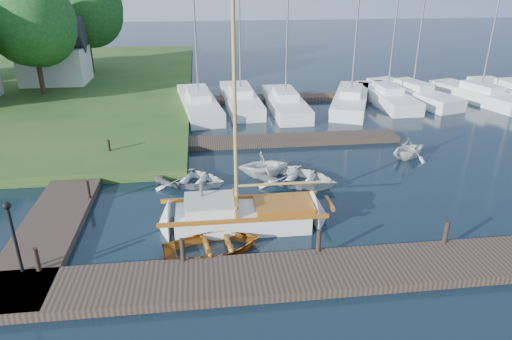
{
  "coord_description": "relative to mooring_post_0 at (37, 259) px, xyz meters",
  "views": [
    {
      "loc": [
        -2.16,
        -17.67,
        8.9
      ],
      "look_at": [
        0.0,
        0.0,
        1.2
      ],
      "focal_mm": 32.0,
      "sensor_mm": 36.0,
      "label": 1
    }
  ],
  "objects": [
    {
      "name": "near_dock",
      "position": [
        7.5,
        -1.0,
        -0.55
      ],
      "size": [
        18.0,
        2.2,
        0.3
      ],
      "primitive_type": "cube",
      "color": "#322520",
      "rests_on": "ground"
    },
    {
      "name": "tree_3",
      "position": [
        -6.5,
        23.05,
        5.11
      ],
      "size": [
        6.41,
        6.38,
        8.74
      ],
      "color": "#332114",
      "rests_on": "shore"
    },
    {
      "name": "marina_boat_5",
      "position": [
        21.31,
        19.86,
        -0.13
      ],
      "size": [
        4.56,
        8.87,
        11.52
      ],
      "rotation": [
        0.0,
        0.0,
        1.86
      ],
      "color": "white",
      "rests_on": "ground"
    },
    {
      "name": "sailboat",
      "position": [
        6.83,
        2.5,
        -0.36
      ],
      "size": [
        7.16,
        2.03,
        9.83
      ],
      "rotation": [
        0.0,
        0.0,
        -0.0
      ],
      "color": "white",
      "rests_on": "ground"
    },
    {
      "name": "marina_boat_6",
      "position": [
        26.06,
        18.55,
        -0.13
      ],
      "size": [
        4.41,
        8.65,
        10.63
      ],
      "rotation": [
        0.0,
        0.0,
        1.85
      ],
      "color": "white",
      "rests_on": "ground"
    },
    {
      "name": "marina_boat_3",
      "position": [
        16.05,
        18.5,
        -0.12
      ],
      "size": [
        5.24,
        8.78,
        12.28
      ],
      "rotation": [
        0.0,
        0.0,
        1.19
      ],
      "color": "white",
      "rests_on": "ground"
    },
    {
      "name": "left_dock",
      "position": [
        -0.5,
        7.0,
        -0.55
      ],
      "size": [
        2.2,
        18.0,
        0.3
      ],
      "primitive_type": "cube",
      "color": "#322520",
      "rests_on": "ground"
    },
    {
      "name": "ground",
      "position": [
        7.5,
        5.0,
        -0.7
      ],
      "size": [
        160.0,
        160.0,
        0.0
      ],
      "primitive_type": "plane",
      "color": "black",
      "rests_on": "ground"
    },
    {
      "name": "dinghy",
      "position": [
        5.51,
        0.81,
        -0.35
      ],
      "size": [
        3.77,
        2.97,
        0.71
      ],
      "primitive_type": "imported",
      "rotation": [
        0.0,
        0.0,
        1.74
      ],
      "color": "#7F3C0B",
      "rests_on": "ground"
    },
    {
      "name": "mooring_post_3",
      "position": [
        13.5,
        0.0,
        0.0
      ],
      "size": [
        0.16,
        0.16,
        0.8
      ],
      "primitive_type": "cylinder",
      "color": "black",
      "rests_on": "near_dock"
    },
    {
      "name": "house_c",
      "position": [
        -6.5,
        27.0,
        1.88
      ],
      "size": [
        5.25,
        4.0,
        5.28
      ],
      "color": "silver",
      "rests_on": "shore"
    },
    {
      "name": "tender_b",
      "position": [
        8.14,
        7.05,
        -0.05
      ],
      "size": [
        2.67,
        2.37,
        1.3
      ],
      "primitive_type": "imported",
      "rotation": [
        0.0,
        0.0,
        1.67
      ],
      "color": "white",
      "rests_on": "ground"
    },
    {
      "name": "mooring_post_4",
      "position": [
        0.5,
        5.0,
        0.0
      ],
      "size": [
        0.16,
        0.16,
        0.8
      ],
      "primitive_type": "cylinder",
      "color": "black",
      "rests_on": "left_dock"
    },
    {
      "name": "lamp_post",
      "position": [
        -0.5,
        0.0,
        1.17
      ],
      "size": [
        0.24,
        0.24,
        2.44
      ],
      "color": "black",
      "rests_on": "near_dock"
    },
    {
      "name": "marina_boat_1",
      "position": [
        8.16,
        19.72,
        -0.14
      ],
      "size": [
        2.59,
        8.73,
        10.22
      ],
      "rotation": [
        0.0,
        0.0,
        1.62
      ],
      "color": "white",
      "rests_on": "ground"
    },
    {
      "name": "mooring_post_5",
      "position": [
        0.5,
        10.0,
        0.0
      ],
      "size": [
        0.16,
        0.16,
        0.8
      ],
      "primitive_type": "cylinder",
      "color": "black",
      "rests_on": "left_dock"
    },
    {
      "name": "marina_boat_0",
      "position": [
        5.13,
        18.84,
        -0.14
      ],
      "size": [
        3.31,
        9.14,
        9.84
      ],
      "rotation": [
        0.0,
        0.0,
        1.7
      ],
      "color": "white",
      "rests_on": "ground"
    },
    {
      "name": "mooring_post_0",
      "position": [
        0.0,
        0.0,
        0.0
      ],
      "size": [
        0.16,
        0.16,
        0.8
      ],
      "primitive_type": "cylinder",
      "color": "black",
      "rests_on": "near_dock"
    },
    {
      "name": "marina_boat_2",
      "position": [
        11.2,
        18.22,
        -0.12
      ],
      "size": [
        2.28,
        8.04,
        12.38
      ],
      "rotation": [
        0.0,
        0.0,
        1.58
      ],
      "color": "white",
      "rests_on": "ground"
    },
    {
      "name": "pontoon",
      "position": [
        17.5,
        21.0,
        -0.55
      ],
      "size": [
        30.0,
        1.6,
        0.3
      ],
      "primitive_type": "cube",
      "color": "#322520",
      "rests_on": "ground"
    },
    {
      "name": "mooring_post_1",
      "position": [
        4.5,
        0.0,
        0.0
      ],
      "size": [
        0.16,
        0.16,
        0.8
      ],
      "primitive_type": "cylinder",
      "color": "black",
      "rests_on": "near_dock"
    },
    {
      "name": "tender_a",
      "position": [
        4.63,
        6.55,
        -0.35
      ],
      "size": [
        4.03,
        3.54,
        0.69
      ],
      "primitive_type": "imported",
      "rotation": [
        0.0,
        0.0,
        1.16
      ],
      "color": "white",
      "rests_on": "ground"
    },
    {
      "name": "tender_c",
      "position": [
        9.5,
        6.05,
        -0.3
      ],
      "size": [
        4.69,
        4.36,
        0.79
      ],
      "primitive_type": "imported",
      "rotation": [
        0.0,
        0.0,
        1.0
      ],
      "color": "white",
      "rests_on": "ground"
    },
    {
      "name": "mooring_post_2",
      "position": [
        9.0,
        0.0,
        0.0
      ],
      "size": [
        0.16,
        0.16,
        0.8
      ],
      "primitive_type": "cylinder",
      "color": "black",
      "rests_on": "near_dock"
    },
    {
      "name": "marina_boat_4",
      "position": [
        18.99,
        19.03,
        -0.12
      ],
      "size": [
        2.36,
        7.59,
        11.44
      ],
      "rotation": [
        0.0,
        0.0,
        1.59
      ],
      "color": "white",
      "rests_on": "ground"
    },
    {
      "name": "tree_7",
      "position": [
        -4.5,
        31.05,
        5.5
      ],
      "size": [
        6.83,
        6.83,
        9.38
      ],
      "color": "#332114",
      "rests_on": "shore"
    },
    {
      "name": "far_dock",
      "position": [
        9.5,
        11.5,
        -0.55
      ],
      "size": [
        14.0,
        1.6,
        0.3
      ],
      "primitive_type": "cube",
      "color": "#322520",
      "rests_on": "ground"
    },
    {
      "name": "tender_d",
      "position": [
        15.96,
        8.4,
        -0.09
      ],
      "size": [
        2.92,
        2.77,
        1.21
      ],
      "primitive_type": "imported",
      "rotation": [
        0.0,
        0.0,
        2.0
      ],
      "color": "white",
      "rests_on": "ground"
    }
  ]
}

